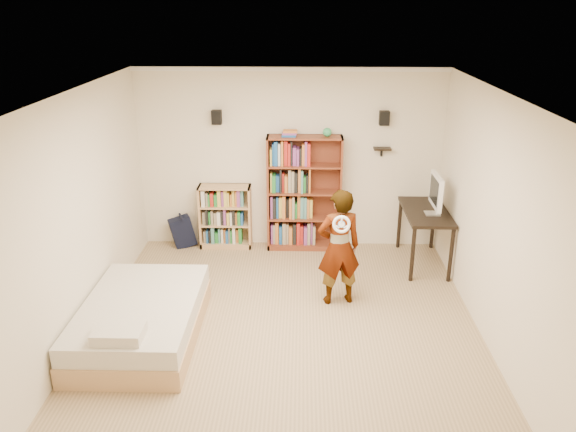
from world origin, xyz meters
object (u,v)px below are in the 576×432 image
object	(u,v)px
tall_bookshelf	(304,194)
person	(339,247)
computer_desk	(424,237)
daybed	(141,315)
low_bookshelf	(226,217)

from	to	relation	value
tall_bookshelf	person	xyz separation A→B (m)	(0.42, -1.66, -0.12)
computer_desk	daybed	size ratio (longest dim) A/B	0.62
tall_bookshelf	low_bookshelf	bearing A→B (deg)	179.34
daybed	tall_bookshelf	bearing A→B (deg)	54.17
daybed	person	xyz separation A→B (m)	(2.25, 0.87, 0.46)
person	computer_desk	bearing A→B (deg)	-151.75
tall_bookshelf	low_bookshelf	distance (m)	1.26
person	low_bookshelf	bearing A→B (deg)	-59.15
low_bookshelf	person	world-z (taller)	person
tall_bookshelf	person	bearing A→B (deg)	-75.62
computer_desk	tall_bookshelf	bearing A→B (deg)	163.26
low_bookshelf	daybed	size ratio (longest dim) A/B	0.51
daybed	low_bookshelf	bearing A→B (deg)	76.13
person	tall_bookshelf	bearing A→B (deg)	-88.90
person	daybed	bearing A→B (deg)	7.82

